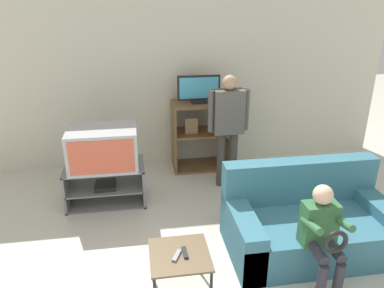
{
  "coord_description": "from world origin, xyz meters",
  "views": [
    {
      "loc": [
        -0.53,
        -1.8,
        2.43
      ],
      "look_at": [
        0.05,
        1.91,
        0.9
      ],
      "focal_mm": 35.0,
      "sensor_mm": 36.0,
      "label": 1
    }
  ],
  "objects_px": {
    "tv_stand": "(106,184)",
    "person_standing_adult": "(228,121)",
    "remote_control_white": "(177,256)",
    "media_shelf": "(200,135)",
    "person_seated_child": "(322,232)",
    "couch": "(308,223)",
    "television_main": "(103,148)",
    "television_flat": "(199,90)",
    "snack_table": "(180,259)",
    "remote_control_black": "(185,253)"
  },
  "relations": [
    {
      "from": "tv_stand",
      "to": "person_seated_child",
      "type": "relative_size",
      "value": 1.0
    },
    {
      "from": "television_flat",
      "to": "couch",
      "type": "relative_size",
      "value": 0.37
    },
    {
      "from": "television_main",
      "to": "remote_control_white",
      "type": "height_order",
      "value": "television_main"
    },
    {
      "from": "person_standing_adult",
      "to": "person_seated_child",
      "type": "xyz_separation_m",
      "value": [
        0.34,
        -1.95,
        -0.34
      ]
    },
    {
      "from": "remote_control_white",
      "to": "person_standing_adult",
      "type": "height_order",
      "value": "person_standing_adult"
    },
    {
      "from": "remote_control_black",
      "to": "remote_control_white",
      "type": "distance_m",
      "value": 0.08
    },
    {
      "from": "television_flat",
      "to": "person_seated_child",
      "type": "xyz_separation_m",
      "value": [
        0.62,
        -2.56,
        -0.62
      ]
    },
    {
      "from": "television_flat",
      "to": "remote_control_white",
      "type": "xyz_separation_m",
      "value": [
        -0.62,
        -2.54,
        -0.73
      ]
    },
    {
      "from": "person_seated_child",
      "to": "person_standing_adult",
      "type": "bearing_deg",
      "value": 99.92
    },
    {
      "from": "tv_stand",
      "to": "snack_table",
      "type": "xyz_separation_m",
      "value": [
        0.7,
        -1.71,
        0.15
      ]
    },
    {
      "from": "snack_table",
      "to": "person_seated_child",
      "type": "bearing_deg",
      "value": -2.32
    },
    {
      "from": "tv_stand",
      "to": "television_flat",
      "type": "relative_size",
      "value": 1.6
    },
    {
      "from": "tv_stand",
      "to": "couch",
      "type": "relative_size",
      "value": 0.59
    },
    {
      "from": "media_shelf",
      "to": "remote_control_black",
      "type": "distance_m",
      "value": 2.58
    },
    {
      "from": "television_main",
      "to": "television_flat",
      "type": "relative_size",
      "value": 1.34
    },
    {
      "from": "remote_control_white",
      "to": "media_shelf",
      "type": "bearing_deg",
      "value": 101.87
    },
    {
      "from": "tv_stand",
      "to": "person_standing_adult",
      "type": "bearing_deg",
      "value": 7.13
    },
    {
      "from": "media_shelf",
      "to": "remote_control_white",
      "type": "bearing_deg",
      "value": -104.24
    },
    {
      "from": "television_flat",
      "to": "remote_control_white",
      "type": "height_order",
      "value": "television_flat"
    },
    {
      "from": "television_flat",
      "to": "person_standing_adult",
      "type": "bearing_deg",
      "value": -65.39
    },
    {
      "from": "tv_stand",
      "to": "television_main",
      "type": "height_order",
      "value": "television_main"
    },
    {
      "from": "media_shelf",
      "to": "television_flat",
      "type": "relative_size",
      "value": 1.67
    },
    {
      "from": "tv_stand",
      "to": "remote_control_black",
      "type": "distance_m",
      "value": 1.88
    },
    {
      "from": "media_shelf",
      "to": "couch",
      "type": "bearing_deg",
      "value": -70.0
    },
    {
      "from": "remote_control_black",
      "to": "person_standing_adult",
      "type": "bearing_deg",
      "value": 64.54
    },
    {
      "from": "television_flat",
      "to": "person_seated_child",
      "type": "bearing_deg",
      "value": -76.4
    },
    {
      "from": "media_shelf",
      "to": "person_standing_adult",
      "type": "bearing_deg",
      "value": -67.2
    },
    {
      "from": "television_flat",
      "to": "remote_control_black",
      "type": "distance_m",
      "value": 2.68
    },
    {
      "from": "media_shelf",
      "to": "remote_control_white",
      "type": "relative_size",
      "value": 6.9
    },
    {
      "from": "television_main",
      "to": "remote_control_white",
      "type": "bearing_deg",
      "value": -68.86
    },
    {
      "from": "tv_stand",
      "to": "media_shelf",
      "type": "xyz_separation_m",
      "value": [
        1.32,
        0.8,
        0.27
      ]
    },
    {
      "from": "tv_stand",
      "to": "person_seated_child",
      "type": "distance_m",
      "value": 2.62
    },
    {
      "from": "tv_stand",
      "to": "person_standing_adult",
      "type": "relative_size",
      "value": 0.64
    },
    {
      "from": "television_flat",
      "to": "snack_table",
      "type": "xyz_separation_m",
      "value": [
        -0.59,
        -2.51,
        -0.79
      ]
    },
    {
      "from": "snack_table",
      "to": "remote_control_white",
      "type": "bearing_deg",
      "value": -131.79
    },
    {
      "from": "television_main",
      "to": "person_standing_adult",
      "type": "bearing_deg",
      "value": 7.8
    },
    {
      "from": "person_standing_adult",
      "to": "person_seated_child",
      "type": "bearing_deg",
      "value": -80.08
    },
    {
      "from": "tv_stand",
      "to": "television_main",
      "type": "relative_size",
      "value": 1.19
    },
    {
      "from": "person_standing_adult",
      "to": "person_seated_child",
      "type": "distance_m",
      "value": 2.01
    },
    {
      "from": "television_flat",
      "to": "remote_control_black",
      "type": "xyz_separation_m",
      "value": [
        -0.55,
        -2.52,
        -0.73
      ]
    },
    {
      "from": "remote_control_white",
      "to": "couch",
      "type": "height_order",
      "value": "couch"
    },
    {
      "from": "television_flat",
      "to": "snack_table",
      "type": "distance_m",
      "value": 2.7
    },
    {
      "from": "remote_control_black",
      "to": "remote_control_white",
      "type": "bearing_deg",
      "value": -161.94
    },
    {
      "from": "snack_table",
      "to": "couch",
      "type": "height_order",
      "value": "couch"
    },
    {
      "from": "remote_control_white",
      "to": "person_standing_adult",
      "type": "relative_size",
      "value": 0.1
    },
    {
      "from": "media_shelf",
      "to": "snack_table",
      "type": "distance_m",
      "value": 2.59
    },
    {
      "from": "television_main",
      "to": "tv_stand",
      "type": "bearing_deg",
      "value": 120.02
    },
    {
      "from": "person_seated_child",
      "to": "couch",
      "type": "bearing_deg",
      "value": 74.33
    },
    {
      "from": "remote_control_black",
      "to": "couch",
      "type": "distance_m",
      "value": 1.41
    },
    {
      "from": "television_main",
      "to": "media_shelf",
      "type": "bearing_deg",
      "value": 31.92
    }
  ]
}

